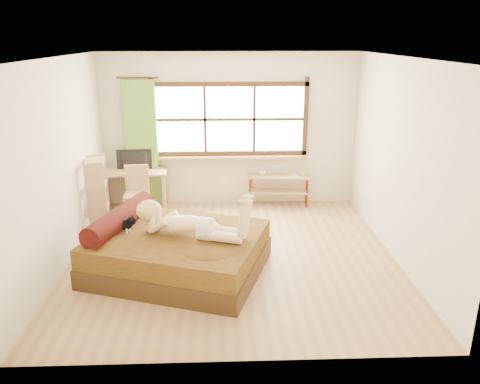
{
  "coord_description": "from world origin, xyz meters",
  "views": [
    {
      "loc": [
        -0.13,
        -5.97,
        2.97
      ],
      "look_at": [
        0.1,
        0.2,
        0.88
      ],
      "focal_mm": 35.0,
      "sensor_mm": 36.0,
      "label": 1
    }
  ],
  "objects_px": {
    "bed": "(175,250)",
    "desk": "(134,176)",
    "bookshelf": "(98,195)",
    "chair": "(137,189)",
    "pipe_shelf": "(279,183)",
    "woman": "(188,212)",
    "kitten": "(122,223)"
  },
  "relations": [
    {
      "from": "pipe_shelf",
      "to": "woman",
      "type": "bearing_deg",
      "value": -113.94
    },
    {
      "from": "woman",
      "to": "kitten",
      "type": "xyz_separation_m",
      "value": [
        -0.87,
        0.15,
        -0.19
      ]
    },
    {
      "from": "bed",
      "to": "chair",
      "type": "bearing_deg",
      "value": 130.95
    },
    {
      "from": "bed",
      "to": "desk",
      "type": "height_order",
      "value": "bed"
    },
    {
      "from": "chair",
      "to": "woman",
      "type": "bearing_deg",
      "value": -65.38
    },
    {
      "from": "bed",
      "to": "kitten",
      "type": "height_order",
      "value": "bed"
    },
    {
      "from": "desk",
      "to": "bookshelf",
      "type": "bearing_deg",
      "value": -113.7
    },
    {
      "from": "pipe_shelf",
      "to": "desk",
      "type": "bearing_deg",
      "value": -171.24
    },
    {
      "from": "chair",
      "to": "desk",
      "type": "bearing_deg",
      "value": 102.96
    },
    {
      "from": "woman",
      "to": "bookshelf",
      "type": "xyz_separation_m",
      "value": [
        -1.51,
        1.43,
        -0.25
      ]
    },
    {
      "from": "desk",
      "to": "bookshelf",
      "type": "height_order",
      "value": "bookshelf"
    },
    {
      "from": "desk",
      "to": "kitten",
      "type": "bearing_deg",
      "value": -85.72
    },
    {
      "from": "bed",
      "to": "bookshelf",
      "type": "bearing_deg",
      "value": 152.35
    },
    {
      "from": "bed",
      "to": "pipe_shelf",
      "type": "distance_m",
      "value": 2.97
    },
    {
      "from": "pipe_shelf",
      "to": "chair",
      "type": "bearing_deg",
      "value": -162.75
    },
    {
      "from": "bookshelf",
      "to": "chair",
      "type": "bearing_deg",
      "value": 40.92
    },
    {
      "from": "chair",
      "to": "pipe_shelf",
      "type": "xyz_separation_m",
      "value": [
        2.48,
        0.49,
        -0.09
      ]
    },
    {
      "from": "bed",
      "to": "chair",
      "type": "xyz_separation_m",
      "value": [
        -0.81,
        1.97,
        0.21
      ]
    },
    {
      "from": "kitten",
      "to": "bookshelf",
      "type": "distance_m",
      "value": 1.43
    },
    {
      "from": "bookshelf",
      "to": "desk",
      "type": "bearing_deg",
      "value": 57.77
    },
    {
      "from": "bed",
      "to": "bookshelf",
      "type": "relative_size",
      "value": 2.16
    },
    {
      "from": "bed",
      "to": "pipe_shelf",
      "type": "xyz_separation_m",
      "value": [
        1.66,
        2.46,
        0.12
      ]
    },
    {
      "from": "chair",
      "to": "pipe_shelf",
      "type": "relative_size",
      "value": 0.78
    },
    {
      "from": "chair",
      "to": "kitten",
      "type": "bearing_deg",
      "value": -87.46
    },
    {
      "from": "bed",
      "to": "woman",
      "type": "relative_size",
      "value": 1.72
    },
    {
      "from": "bed",
      "to": "bookshelf",
      "type": "height_order",
      "value": "bookshelf"
    },
    {
      "from": "kitten",
      "to": "chair",
      "type": "relative_size",
      "value": 0.35
    },
    {
      "from": "desk",
      "to": "chair",
      "type": "bearing_deg",
      "value": -77.04
    },
    {
      "from": "bookshelf",
      "to": "kitten",
      "type": "bearing_deg",
      "value": -73.89
    },
    {
      "from": "woman",
      "to": "desk",
      "type": "bearing_deg",
      "value": 133.29
    },
    {
      "from": "bed",
      "to": "pipe_shelf",
      "type": "bearing_deg",
      "value": 74.45
    },
    {
      "from": "woman",
      "to": "kitten",
      "type": "bearing_deg",
      "value": -171.29
    }
  ]
}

